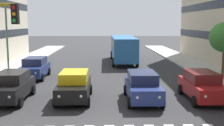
{
  "coord_description": "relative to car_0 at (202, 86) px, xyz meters",
  "views": [
    {
      "loc": [
        0.25,
        11.05,
        4.63
      ],
      "look_at": [
        -0.31,
        -7.55,
        2.0
      ],
      "focal_mm": 45.77,
      "sensor_mm": 36.0,
      "label": 1
    }
  ],
  "objects": [
    {
      "name": "car_0",
      "position": [
        0.0,
        0.0,
        0.0
      ],
      "size": [
        2.02,
        4.44,
        1.72
      ],
      "color": "maroon",
      "rests_on": "ground_plane"
    },
    {
      "name": "car_1",
      "position": [
        3.6,
        0.09,
        0.0
      ],
      "size": [
        2.02,
        4.44,
        1.72
      ],
      "color": "navy",
      "rests_on": "ground_plane"
    },
    {
      "name": "car_2",
      "position": [
        7.68,
        -0.24,
        0.0
      ],
      "size": [
        2.02,
        4.44,
        1.72
      ],
      "color": "black",
      "rests_on": "ground_plane"
    },
    {
      "name": "car_3",
      "position": [
        11.4,
        -0.21,
        0.0
      ],
      "size": [
        2.02,
        4.44,
        1.72
      ],
      "color": "black",
      "rests_on": "ground_plane"
    },
    {
      "name": "car_row2_0",
      "position": [
        11.7,
        -7.29,
        0.0
      ],
      "size": [
        2.02,
        4.44,
        1.72
      ],
      "color": "navy",
      "rests_on": "ground_plane"
    },
    {
      "name": "bus_behind_traffic",
      "position": [
        3.6,
        -16.79,
        0.97
      ],
      "size": [
        2.78,
        10.5,
        3.0
      ],
      "color": "#286BAD",
      "rests_on": "ground_plane"
    },
    {
      "name": "street_lamp_right",
      "position": [
        13.55,
        -7.98,
        3.7
      ],
      "size": [
        3.4,
        0.28,
        7.17
      ],
      "color": "#4C6B56",
      "rests_on": "sidewalk_right"
    }
  ]
}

